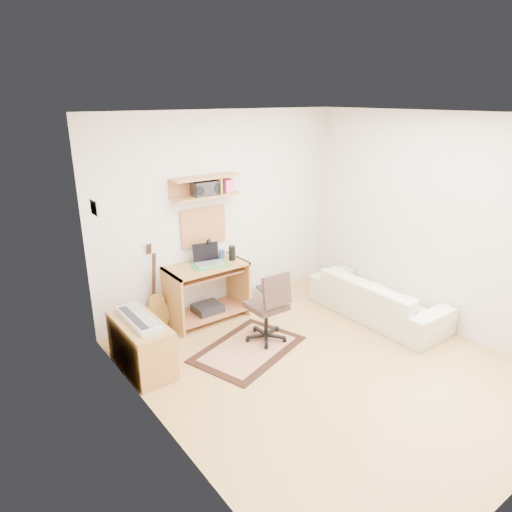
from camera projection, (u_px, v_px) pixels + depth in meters
floor at (325, 367)px, 4.89m from camera, size 3.60×4.00×0.01m
ceiling at (340, 114)px, 4.02m from camera, size 3.60×4.00×0.01m
back_wall at (222, 213)px, 5.97m from camera, size 3.60×0.01×2.60m
left_wall at (163, 299)px, 3.44m from camera, size 0.01×4.00×2.60m
right_wall at (438, 224)px, 5.46m from camera, size 0.01×4.00×2.60m
wall_shelf at (206, 187)px, 5.57m from camera, size 0.90×0.25×0.26m
cork_board at (204, 226)px, 5.83m from camera, size 0.64×0.03×0.49m
wall_photo at (94, 208)px, 4.44m from camera, size 0.02×0.20×0.15m
desk at (207, 292)px, 5.82m from camera, size 1.00×0.55×0.75m
laptop at (209, 255)px, 5.66m from camera, size 0.40×0.40×0.26m
speaker at (232, 253)px, 5.83m from camera, size 0.09×0.09×0.19m
desk_lamp at (210, 249)px, 5.84m from camera, size 0.10×0.10×0.29m
pencil_cup at (222, 254)px, 5.93m from camera, size 0.08×0.08×0.11m
boombox at (206, 188)px, 5.57m from camera, size 0.35×0.16×0.18m
rug at (248, 349)px, 5.22m from camera, size 1.44×1.17×0.02m
task_chair at (266, 306)px, 5.28m from camera, size 0.47×0.47×0.90m
cabinet at (141, 345)px, 4.79m from camera, size 0.40×0.90×0.55m
music_keyboard at (138, 319)px, 4.68m from camera, size 0.22×0.70×0.06m
guitar at (156, 288)px, 5.52m from camera, size 0.29×0.19×1.09m
waste_basket at (162, 347)px, 4.99m from camera, size 0.30×0.30×0.31m
printer at (273, 293)px, 6.50m from camera, size 0.50×0.43×0.16m
sofa at (378, 291)px, 5.89m from camera, size 0.54×1.84×0.72m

